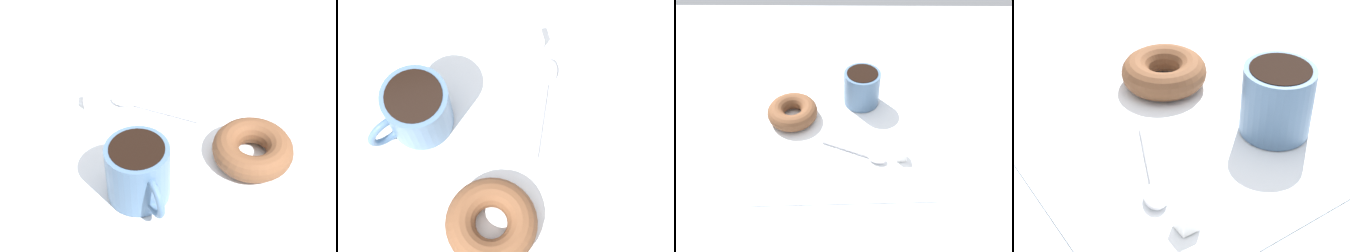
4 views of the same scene
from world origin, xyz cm
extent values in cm
cube|color=#B2BCC6|center=(0.00, 0.00, -1.00)|extent=(120.00, 120.00, 2.00)
cube|color=white|center=(2.04, -1.31, 0.15)|extent=(34.72, 34.72, 0.30)
cylinder|color=slate|center=(11.91, -5.18, 4.27)|extent=(7.91, 7.91, 7.94)
cylinder|color=black|center=(11.91, -5.18, 8.04)|extent=(6.71, 6.71, 0.60)
torus|color=slate|center=(15.91, -3.34, 4.27)|extent=(5.23, 3.06, 5.35)
torus|color=brown|center=(6.44, 9.78, 2.07)|extent=(10.75, 10.75, 3.54)
ellipsoid|color=silver|center=(-5.14, -7.82, 0.75)|extent=(3.59, 4.24, 0.90)
cylinder|color=silver|center=(-2.68, -1.84, 0.58)|extent=(4.62, 10.17, 0.56)
cube|color=white|center=(-4.57, -12.44, 1.27)|extent=(1.94, 1.94, 1.94)
camera|label=1|loc=(57.03, -2.52, 55.92)|focal=60.00mm
camera|label=2|loc=(7.45, 21.19, 66.70)|focal=60.00mm
camera|label=3|loc=(-44.52, -1.67, 50.57)|focal=35.00mm
camera|label=4|loc=(-24.17, -42.41, 38.83)|focal=60.00mm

